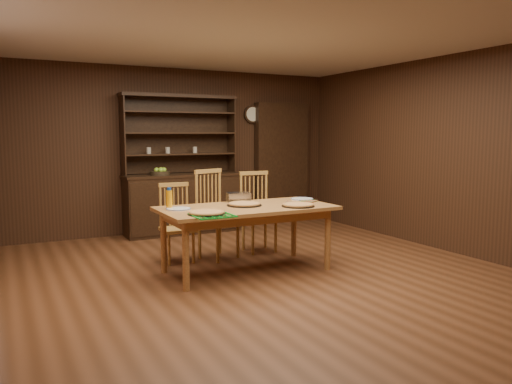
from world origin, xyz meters
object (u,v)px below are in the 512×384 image
dining_table (247,213)px  chair_right (257,209)px  chair_center (214,211)px  juice_bottle (169,199)px  china_hutch (182,196)px  chair_left (176,220)px

dining_table → chair_right: (0.59, 0.88, -0.11)m
chair_center → juice_bottle: chair_center is taller
china_hutch → chair_right: china_hutch is taller
chair_right → chair_center: bearing=-169.0°
juice_bottle → chair_right: bearing=24.4°
dining_table → juice_bottle: bearing=164.1°
chair_left → chair_center: chair_center is taller
dining_table → chair_right: size_ratio=1.84×
china_hutch → juice_bottle: 2.44m
chair_left → china_hutch: bearing=71.3°
juice_bottle → china_hutch: bearing=67.8°
chair_left → chair_center: (0.48, -0.06, 0.09)m
dining_table → juice_bottle: size_ratio=8.38×
chair_left → chair_center: size_ratio=0.86×
chair_right → dining_table: bearing=-121.3°
dining_table → chair_center: chair_center is taller
dining_table → chair_left: size_ratio=2.03×
china_hutch → juice_bottle: china_hutch is taller
chair_left → juice_bottle: size_ratio=4.14×
chair_center → chair_left: bearing=153.0°
dining_table → chair_center: bearing=95.5°
chair_left → chair_center: 0.49m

